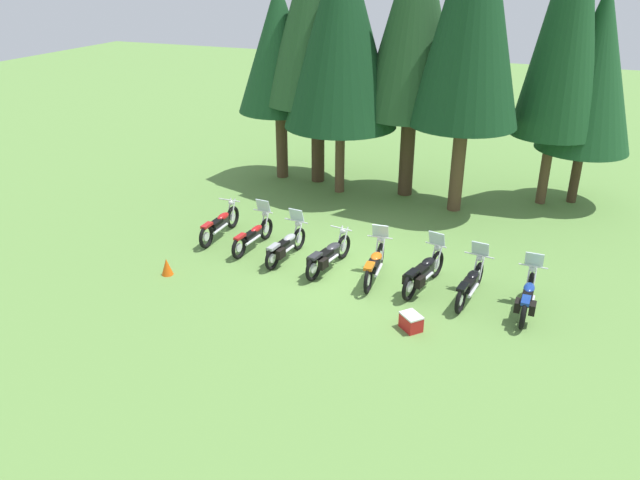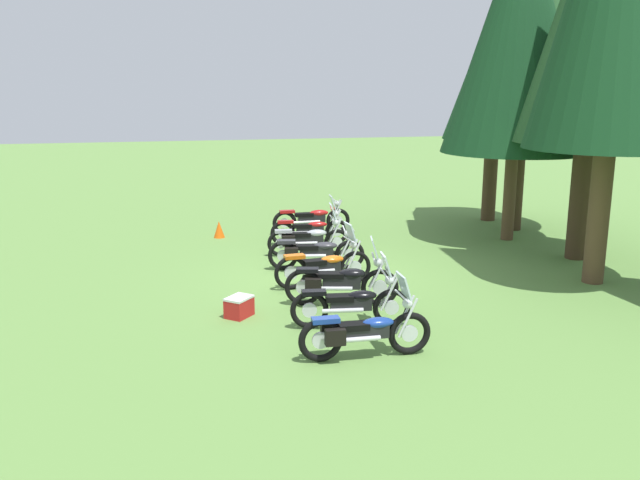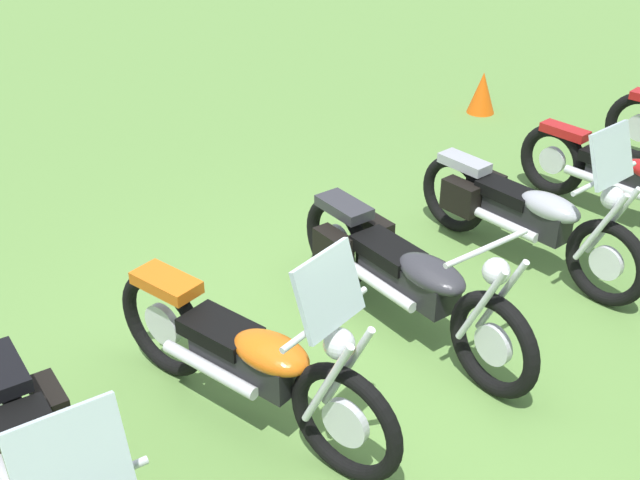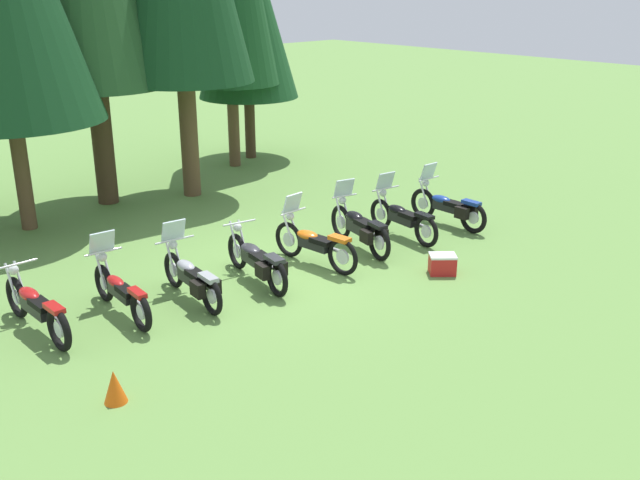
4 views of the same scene
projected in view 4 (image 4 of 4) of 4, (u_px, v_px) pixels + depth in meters
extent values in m
plane|color=#608C42|center=(282.00, 271.00, 14.27)|extent=(80.00, 80.00, 0.00)
torus|color=black|center=(17.00, 297.00, 12.22)|extent=(0.12, 0.72, 0.72)
cylinder|color=silver|center=(17.00, 297.00, 12.22)|extent=(0.05, 0.27, 0.27)
torus|color=black|center=(59.00, 329.00, 11.11)|extent=(0.12, 0.72, 0.72)
cylinder|color=silver|center=(59.00, 329.00, 11.11)|extent=(0.05, 0.27, 0.27)
cube|color=black|center=(36.00, 307.00, 11.63)|extent=(0.21, 0.80, 0.24)
ellipsoid|color=#B21919|center=(29.00, 294.00, 11.73)|extent=(0.26, 0.57, 0.19)
cube|color=black|center=(41.00, 304.00, 11.44)|extent=(0.24, 0.54, 0.10)
cube|color=#B21919|center=(54.00, 308.00, 11.06)|extent=(0.19, 0.44, 0.08)
cylinder|color=silver|center=(11.00, 283.00, 12.03)|extent=(0.05, 0.34, 0.65)
cylinder|color=silver|center=(20.00, 281.00, 12.13)|extent=(0.05, 0.34, 0.65)
cylinder|color=silver|center=(15.00, 265.00, 11.91)|extent=(0.74, 0.04, 0.04)
sphere|color=silver|center=(14.00, 270.00, 12.01)|extent=(0.17, 0.17, 0.17)
cylinder|color=silver|center=(49.00, 313.00, 11.62)|extent=(0.09, 0.80, 0.08)
torus|color=black|center=(104.00, 283.00, 12.85)|extent=(0.17, 0.68, 0.68)
cylinder|color=silver|center=(104.00, 283.00, 12.85)|extent=(0.07, 0.26, 0.25)
torus|color=black|center=(141.00, 312.00, 11.73)|extent=(0.17, 0.68, 0.68)
cylinder|color=silver|center=(141.00, 312.00, 11.73)|extent=(0.07, 0.26, 0.25)
cube|color=black|center=(121.00, 292.00, 12.26)|extent=(0.24, 0.76, 0.20)
ellipsoid|color=#B21919|center=(116.00, 281.00, 12.37)|extent=(0.26, 0.55, 0.16)
cube|color=black|center=(126.00, 291.00, 12.08)|extent=(0.25, 0.51, 0.10)
cube|color=#B21919|center=(137.00, 293.00, 11.69)|extent=(0.20, 0.45, 0.08)
cylinder|color=silver|center=(100.00, 269.00, 12.67)|extent=(0.07, 0.34, 0.65)
cylinder|color=silver|center=(107.00, 268.00, 12.74)|extent=(0.07, 0.34, 0.65)
cylinder|color=silver|center=(104.00, 252.00, 12.53)|extent=(0.67, 0.09, 0.04)
sphere|color=silver|center=(102.00, 257.00, 12.64)|extent=(0.18, 0.18, 0.17)
cylinder|color=silver|center=(132.00, 297.00, 12.23)|extent=(0.14, 0.75, 0.08)
cube|color=silver|center=(102.00, 242.00, 12.48)|extent=(0.45, 0.19, 0.39)
torus|color=black|center=(174.00, 270.00, 13.43)|extent=(0.17, 0.68, 0.68)
cylinder|color=silver|center=(174.00, 270.00, 13.43)|extent=(0.08, 0.26, 0.26)
torus|color=black|center=(212.00, 296.00, 12.32)|extent=(0.17, 0.68, 0.68)
cylinder|color=silver|center=(212.00, 296.00, 12.32)|extent=(0.08, 0.26, 0.26)
cube|color=black|center=(191.00, 277.00, 12.84)|extent=(0.28, 0.74, 0.24)
ellipsoid|color=#9EA0A8|center=(186.00, 266.00, 12.94)|extent=(0.31, 0.54, 0.18)
cube|color=black|center=(196.00, 275.00, 12.64)|extent=(0.29, 0.51, 0.10)
cube|color=#9EA0A8|center=(208.00, 278.00, 12.27)|extent=(0.23, 0.46, 0.08)
cylinder|color=silver|center=(170.00, 257.00, 13.24)|extent=(0.08, 0.34, 0.65)
cylinder|color=silver|center=(178.00, 255.00, 13.32)|extent=(0.08, 0.34, 0.65)
cylinder|color=silver|center=(175.00, 240.00, 13.10)|extent=(0.76, 0.12, 0.04)
sphere|color=silver|center=(173.00, 245.00, 13.21)|extent=(0.19, 0.19, 0.17)
cylinder|color=silver|center=(202.00, 283.00, 12.81)|extent=(0.16, 0.73, 0.08)
cube|color=silver|center=(173.00, 230.00, 13.06)|extent=(0.45, 0.20, 0.39)
cube|color=black|center=(197.00, 289.00, 12.34)|extent=(0.18, 0.33, 0.26)
cube|color=black|center=(214.00, 285.00, 12.52)|extent=(0.18, 0.33, 0.26)
torus|color=black|center=(237.00, 251.00, 14.29)|extent=(0.23, 0.72, 0.71)
cylinder|color=silver|center=(237.00, 251.00, 14.29)|extent=(0.10, 0.28, 0.28)
torus|color=black|center=(277.00, 278.00, 13.03)|extent=(0.23, 0.72, 0.71)
cylinder|color=silver|center=(277.00, 278.00, 13.03)|extent=(0.10, 0.28, 0.28)
cube|color=black|center=(256.00, 259.00, 13.63)|extent=(0.38, 0.82, 0.22)
ellipsoid|color=#2D2D33|center=(250.00, 249.00, 13.76)|extent=(0.39, 0.60, 0.17)
cube|color=black|center=(261.00, 257.00, 13.42)|extent=(0.37, 0.57, 0.10)
cube|color=#2D2D33|center=(274.00, 259.00, 12.98)|extent=(0.29, 0.47, 0.08)
cylinder|color=silver|center=(234.00, 239.00, 14.09)|extent=(0.10, 0.34, 0.65)
cylinder|color=silver|center=(242.00, 237.00, 14.19)|extent=(0.10, 0.34, 0.65)
cylinder|color=silver|center=(239.00, 223.00, 13.96)|extent=(0.68, 0.16, 0.04)
sphere|color=silver|center=(237.00, 227.00, 14.07)|extent=(0.20, 0.20, 0.17)
cylinder|color=silver|center=(268.00, 264.00, 13.59)|extent=(0.22, 0.79, 0.08)
cube|color=black|center=(262.00, 271.00, 13.06)|extent=(0.20, 0.34, 0.26)
cube|color=black|center=(280.00, 267.00, 13.25)|extent=(0.20, 0.34, 0.26)
torus|color=black|center=(289.00, 239.00, 14.89)|extent=(0.15, 0.75, 0.74)
cylinder|color=silver|center=(289.00, 239.00, 14.89)|extent=(0.07, 0.30, 0.29)
torus|color=black|center=(343.00, 257.00, 13.96)|extent=(0.15, 0.75, 0.74)
cylinder|color=silver|center=(343.00, 257.00, 13.96)|extent=(0.07, 0.30, 0.29)
cube|color=black|center=(315.00, 243.00, 14.39)|extent=(0.30, 0.74, 0.22)
ellipsoid|color=#D16014|center=(307.00, 235.00, 14.48)|extent=(0.34, 0.54, 0.17)
cube|color=black|center=(322.00, 241.00, 14.23)|extent=(0.32, 0.50, 0.10)
cube|color=#D16014|center=(340.00, 239.00, 13.89)|extent=(0.25, 0.46, 0.08)
cylinder|color=silver|center=(288.00, 227.00, 14.69)|extent=(0.07, 0.34, 0.65)
cylinder|color=silver|center=(294.00, 225.00, 14.81)|extent=(0.07, 0.34, 0.65)
cylinder|color=silver|center=(293.00, 211.00, 14.58)|extent=(0.69, 0.09, 0.04)
sphere|color=silver|center=(290.00, 216.00, 14.68)|extent=(0.18, 0.18, 0.17)
cylinder|color=silver|center=(326.00, 247.00, 14.42)|extent=(0.14, 0.73, 0.08)
cube|color=silver|center=(292.00, 203.00, 14.54)|extent=(0.45, 0.19, 0.39)
torus|color=black|center=(341.00, 222.00, 15.94)|extent=(0.27, 0.75, 0.75)
cylinder|color=silver|center=(341.00, 222.00, 15.94)|extent=(0.12, 0.30, 0.29)
torus|color=black|center=(379.00, 243.00, 14.69)|extent=(0.27, 0.75, 0.75)
cylinder|color=silver|center=(379.00, 243.00, 14.69)|extent=(0.12, 0.30, 0.29)
cube|color=black|center=(359.00, 227.00, 15.27)|extent=(0.40, 0.79, 0.27)
ellipsoid|color=black|center=(354.00, 217.00, 15.39)|extent=(0.41, 0.59, 0.21)
cube|color=black|center=(365.00, 223.00, 15.05)|extent=(0.38, 0.55, 0.10)
cube|color=black|center=(378.00, 225.00, 14.63)|extent=(0.31, 0.48, 0.08)
cylinder|color=silver|center=(339.00, 210.00, 15.74)|extent=(0.12, 0.34, 0.65)
cylinder|color=silver|center=(346.00, 209.00, 15.82)|extent=(0.12, 0.34, 0.65)
cylinder|color=silver|center=(345.00, 196.00, 15.60)|extent=(0.59, 0.18, 0.04)
sphere|color=silver|center=(342.00, 200.00, 15.72)|extent=(0.21, 0.21, 0.17)
cylinder|color=silver|center=(369.00, 232.00, 15.24)|extent=(0.26, 0.75, 0.08)
cube|color=silver|center=(344.00, 188.00, 15.56)|extent=(0.46, 0.25, 0.39)
cube|color=black|center=(366.00, 237.00, 14.73)|extent=(0.21, 0.34, 0.26)
cube|color=black|center=(382.00, 234.00, 14.90)|extent=(0.21, 0.34, 0.26)
torus|color=black|center=(381.00, 214.00, 16.57)|extent=(0.19, 0.71, 0.70)
cylinder|color=silver|center=(381.00, 214.00, 16.57)|extent=(0.08, 0.27, 0.27)
torus|color=black|center=(426.00, 231.00, 15.42)|extent=(0.19, 0.71, 0.70)
cylinder|color=silver|center=(426.00, 231.00, 15.42)|extent=(0.08, 0.27, 0.27)
cube|color=black|center=(403.00, 218.00, 15.96)|extent=(0.32, 0.76, 0.23)
ellipsoid|color=black|center=(397.00, 209.00, 16.07)|extent=(0.34, 0.56, 0.18)
cube|color=black|center=(409.00, 215.00, 15.77)|extent=(0.32, 0.52, 0.10)
cube|color=black|center=(424.00, 216.00, 15.37)|extent=(0.26, 0.46, 0.08)
cylinder|color=silver|center=(380.00, 203.00, 16.38)|extent=(0.09, 0.34, 0.65)
cylinder|color=silver|center=(386.00, 201.00, 16.47)|extent=(0.09, 0.34, 0.65)
cylinder|color=silver|center=(386.00, 189.00, 16.25)|extent=(0.77, 0.14, 0.04)
sphere|color=silver|center=(383.00, 193.00, 16.36)|extent=(0.19, 0.19, 0.17)
cylinder|color=silver|center=(413.00, 222.00, 15.94)|extent=(0.18, 0.75, 0.08)
cube|color=silver|center=(385.00, 181.00, 16.20)|extent=(0.46, 0.21, 0.39)
torus|color=black|center=(423.00, 203.00, 17.31)|extent=(0.13, 0.72, 0.72)
cylinder|color=silver|center=(423.00, 203.00, 17.31)|extent=(0.06, 0.28, 0.27)
torus|color=black|center=(473.00, 218.00, 16.27)|extent=(0.13, 0.72, 0.72)
cylinder|color=silver|center=(473.00, 218.00, 16.27)|extent=(0.06, 0.28, 0.27)
cube|color=black|center=(448.00, 206.00, 16.76)|extent=(0.23, 0.74, 0.21)
ellipsoid|color=navy|center=(441.00, 199.00, 16.86)|extent=(0.28, 0.53, 0.17)
cube|color=black|center=(455.00, 204.00, 16.58)|extent=(0.26, 0.49, 0.10)
cube|color=navy|center=(471.00, 203.00, 16.22)|extent=(0.20, 0.44, 0.08)
cylinder|color=silver|center=(423.00, 192.00, 17.12)|extent=(0.05, 0.34, 0.65)
cylinder|color=silver|center=(428.00, 191.00, 17.22)|extent=(0.05, 0.34, 0.65)
cylinder|color=silver|center=(429.00, 179.00, 17.00)|extent=(0.70, 0.05, 0.04)
sphere|color=silver|center=(426.00, 183.00, 17.10)|extent=(0.17, 0.17, 0.17)
cylinder|color=silver|center=(457.00, 210.00, 16.75)|extent=(0.10, 0.73, 0.08)
cube|color=silver|center=(429.00, 171.00, 16.95)|extent=(0.44, 0.16, 0.39)
cube|color=black|center=(462.00, 213.00, 16.28)|extent=(0.15, 0.32, 0.26)
cube|color=black|center=(471.00, 210.00, 16.49)|extent=(0.15, 0.32, 0.26)
cylinder|color=brown|center=(23.00, 176.00, 16.28)|extent=(0.35, 0.35, 2.48)
cylinder|color=#42301E|center=(103.00, 146.00, 18.14)|extent=(0.52, 0.52, 2.93)
cylinder|color=brown|center=(189.00, 139.00, 18.79)|extent=(0.46, 0.46, 2.97)
cylinder|color=brown|center=(234.00, 125.00, 21.86)|extent=(0.34, 0.34, 2.48)
cylinder|color=#42301E|center=(250.00, 127.00, 22.96)|extent=(0.33, 0.33, 1.93)
cone|color=#194723|center=(246.00, 5.00, 21.70)|extent=(3.09, 3.09, 5.49)
cube|color=red|center=(442.00, 265.00, 14.09)|extent=(0.62, 0.61, 0.35)
cube|color=silver|center=(443.00, 256.00, 14.02)|extent=(0.63, 0.62, 0.04)
cone|color=#EA590F|center=(115.00, 386.00, 9.79)|extent=(0.32, 0.32, 0.48)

